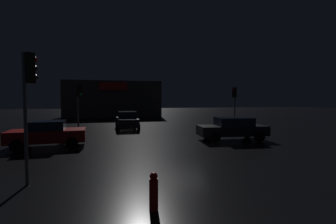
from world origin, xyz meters
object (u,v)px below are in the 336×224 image
Objects in this scene: car_near at (48,134)px; car_far at (232,128)px; traffic_signal_cross_left at (234,98)px; fire_hydrant at (154,192)px; traffic_signal_cross_right at (29,84)px; car_crossing at (127,120)px; traffic_signal_main at (79,98)px; store_building at (113,99)px.

car_far is at bearing -0.64° from car_near.
car_near is at bearing -158.97° from traffic_signal_cross_left.
traffic_signal_cross_right is at bearing 141.81° from fire_hydrant.
traffic_signal_cross_right is 5.23m from fire_hydrant.
fire_hydrant is at bearing -64.05° from car_near.
traffic_signal_cross_right is at bearing -105.56° from car_crossing.
traffic_signal_cross_right is 1.08× the size of car_crossing.
traffic_signal_main reaches higher than traffic_signal_cross_left.
traffic_signal_cross_left is at bearing 42.03° from traffic_signal_cross_right.
store_building reaches higher than car_far.
car_far is (10.32, -5.53, -2.05)m from traffic_signal_main.
traffic_signal_cross_right reaches higher than traffic_signal_cross_left.
traffic_signal_cross_left is 3.97× the size of fire_hydrant.
car_crossing is at bearing 130.97° from car_far.
traffic_signal_cross_right reaches higher than car_far.
traffic_signal_main is 4.76m from car_crossing.
car_near is 0.91× the size of car_far.
traffic_signal_cross_left is at bearing -10.44° from car_crossing.
store_building reaches higher than traffic_signal_cross_right.
traffic_signal_main is 13.43m from traffic_signal_cross_left.
traffic_signal_main is 15.31m from fire_hydrant.
store_building is 32.55m from traffic_signal_cross_right.
traffic_signal_cross_right is at bearing -148.12° from car_far.
traffic_signal_cross_left is 0.90× the size of car_near.
car_far is (7.58, -26.00, -1.95)m from store_building.
car_near is (-14.48, -5.57, -2.11)m from traffic_signal_cross_left.
traffic_signal_cross_left is at bearing 21.03° from car_near.
traffic_signal_main is at bearing 79.04° from car_near.
store_building is at bearing 93.41° from car_crossing.
car_far is at bearing 53.35° from fire_hydrant.
traffic_signal_cross_right is 4.39× the size of fire_hydrant.
traffic_signal_cross_right is 12.42m from car_far.
fire_hydrant is (-9.95, -14.88, -2.39)m from traffic_signal_cross_left.
traffic_signal_cross_left is 18.11m from traffic_signal_cross_right.
car_far is (10.34, 6.43, -2.42)m from traffic_signal_cross_right.
traffic_signal_cross_left is 15.66m from car_near.
traffic_signal_main is at bearing -179.32° from traffic_signal_cross_left.
store_building is at bearing 117.77° from traffic_signal_cross_left.
car_crossing reaches higher than car_near.
store_building is 3.68× the size of traffic_signal_main.
traffic_signal_main is 1.04× the size of traffic_signal_cross_left.
traffic_signal_cross_left is 0.91× the size of traffic_signal_cross_right.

